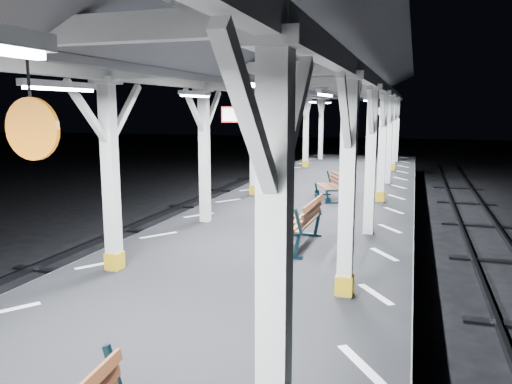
% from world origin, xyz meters
% --- Properties ---
extents(platform, '(6.00, 50.00, 1.00)m').
position_xyz_m(platform, '(0.00, 0.00, 0.50)').
color(platform, black).
rests_on(platform, ground).
extents(hazard_stripes_left, '(1.00, 48.00, 0.01)m').
position_xyz_m(hazard_stripes_left, '(-2.45, 0.00, 1.00)').
color(hazard_stripes_left, silver).
rests_on(hazard_stripes_left, platform).
extents(hazard_stripes_right, '(1.00, 48.00, 0.01)m').
position_xyz_m(hazard_stripes_right, '(2.45, 0.00, 1.00)').
color(hazard_stripes_right, silver).
rests_on(hazard_stripes_right, platform).
extents(canopy, '(5.40, 49.00, 4.65)m').
position_xyz_m(canopy, '(0.00, -0.01, 4.56)').
color(canopy, silver).
rests_on(canopy, platform).
extents(bench_mid, '(0.73, 1.83, 0.98)m').
position_xyz_m(bench_mid, '(0.81, 4.47, 1.52)').
color(bench_mid, black).
rests_on(bench_mid, platform).
extents(bench_far, '(1.11, 1.60, 0.82)m').
position_xyz_m(bench_far, '(0.50, 10.00, 1.44)').
color(bench_far, black).
rests_on(bench_far, platform).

